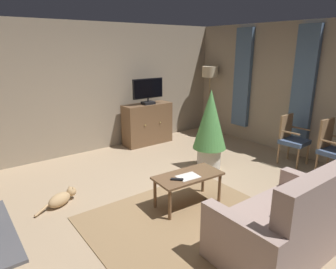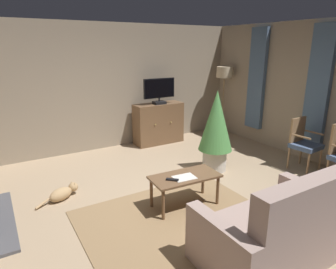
{
  "view_description": "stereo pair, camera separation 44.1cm",
  "coord_description": "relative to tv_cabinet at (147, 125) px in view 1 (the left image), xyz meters",
  "views": [
    {
      "loc": [
        -2.56,
        -3.03,
        2.19
      ],
      "look_at": [
        -0.02,
        0.35,
        0.93
      ],
      "focal_mm": 31.78,
      "sensor_mm": 36.0,
      "label": 1
    },
    {
      "loc": [
        -2.2,
        -3.27,
        2.19
      ],
      "look_at": [
        -0.02,
        0.35,
        0.93
      ],
      "focal_mm": 31.78,
      "sensor_mm": 36.0,
      "label": 2
    }
  ],
  "objects": [
    {
      "name": "ground_plane",
      "position": [
        -1.06,
        -2.58,
        -0.47
      ],
      "size": [
        6.79,
        6.35,
        0.04
      ],
      "primitive_type": "cube",
      "color": "tan"
    },
    {
      "name": "wall_back",
      "position": [
        -1.06,
        0.35,
        0.89
      ],
      "size": [
        6.79,
        0.1,
        2.67
      ],
      "primitive_type": "cube",
      "color": "gray",
      "rests_on": "ground_plane"
    },
    {
      "name": "wall_right_with_window",
      "position": [
        2.09,
        -2.58,
        0.89
      ],
      "size": [
        0.1,
        6.35,
        2.67
      ],
      "primitive_type": "cube",
      "color": "gray",
      "rests_on": "ground_plane"
    },
    {
      "name": "curtain_panel_near",
      "position": [
        1.98,
        -2.55,
        1.02
      ],
      "size": [
        0.1,
        0.44,
        2.24
      ],
      "primitive_type": "cube",
      "color": "slate"
    },
    {
      "name": "curtain_panel_far",
      "position": [
        1.98,
        -1.05,
        1.02
      ],
      "size": [
        0.1,
        0.44,
        2.24
      ],
      "primitive_type": "cube",
      "color": "slate"
    },
    {
      "name": "rug_central",
      "position": [
        -1.41,
        -3.06,
        -0.44
      ],
      "size": [
        2.4,
        2.03,
        0.01
      ],
      "primitive_type": "cube",
      "color": "#8E704C",
      "rests_on": "ground_plane"
    },
    {
      "name": "tv_cabinet",
      "position": [
        0.0,
        0.0,
        0.0
      ],
      "size": [
        1.14,
        0.46,
        0.93
      ],
      "color": "#4A3523",
      "rests_on": "ground_plane"
    },
    {
      "name": "television",
      "position": [
        -0.0,
        -0.05,
        0.8
      ],
      "size": [
        0.76,
        0.2,
        0.57
      ],
      "color": "black",
      "rests_on": "tv_cabinet"
    },
    {
      "name": "coffee_table",
      "position": [
        -1.1,
        -2.73,
        -0.04
      ],
      "size": [
        0.99,
        0.53,
        0.47
      ],
      "color": "brown",
      "rests_on": "ground_plane"
    },
    {
      "name": "tv_remote",
      "position": [
        -1.34,
        -2.77,
        0.03
      ],
      "size": [
        0.16,
        0.15,
        0.02
      ],
      "primitive_type": "cube",
      "rotation": [
        0.0,
        0.0,
        5.51
      ],
      "color": "black",
      "rests_on": "coffee_table"
    },
    {
      "name": "folded_newspaper",
      "position": [
        -1.15,
        -2.78,
        0.03
      ],
      "size": [
        0.32,
        0.25,
        0.01
      ],
      "primitive_type": "cube",
      "rotation": [
        0.0,
        0.0,
        -0.09
      ],
      "color": "silver",
      "rests_on": "coffee_table"
    },
    {
      "name": "sofa_floral",
      "position": [
        -0.92,
        -4.14,
        -0.1
      ],
      "size": [
        1.56,
        0.9,
        1.04
      ],
      "color": "#A3897F",
      "rests_on": "ground_plane"
    },
    {
      "name": "side_chair_nearest_door",
      "position": [
        1.53,
        -3.44,
        0.08
      ],
      "size": [
        0.46,
        0.45,
        1.0
      ],
      "color": "#42567A",
      "rests_on": "ground_plane"
    },
    {
      "name": "side_chair_far_end",
      "position": [
        1.52,
        -2.7,
        0.07
      ],
      "size": [
        0.5,
        0.48,
        0.94
      ],
      "color": "#42567A",
      "rests_on": "ground_plane"
    },
    {
      "name": "potted_plant_tall_palm_by_window",
      "position": [
        0.09,
        -1.93,
        0.37
      ],
      "size": [
        0.61,
        0.61,
        1.47
      ],
      "color": "beige",
      "rests_on": "ground_plane"
    },
    {
      "name": "cat",
      "position": [
        -2.55,
        -1.63,
        -0.35
      ],
      "size": [
        0.66,
        0.32,
        0.21
      ],
      "color": "tan",
      "rests_on": "ground_plane"
    },
    {
      "name": "floor_lamp",
      "position": [
        1.75,
        -0.21,
        0.96
      ],
      "size": [
        0.39,
        0.39,
        1.71
      ],
      "color": "#4C4233",
      "rests_on": "ground_plane"
    }
  ]
}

